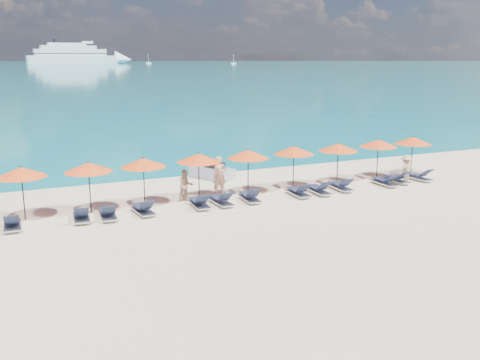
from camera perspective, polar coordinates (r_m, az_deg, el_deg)
name	(u,v)px	position (r m, az deg, el deg)	size (l,w,h in m)	color
ground	(270,224)	(21.85, 3.22, -4.68)	(1400.00, 1400.00, 0.00)	beige
sea	(5,63)	(678.58, -23.75, 11.31)	(1600.00, 1300.00, 0.01)	#1FA9B2
cruise_ship	(82,56)	(636.51, -16.54, 12.57)	(115.51, 24.82, 31.92)	white
sailboat_near	(149,63)	(610.24, -9.73, 12.24)	(5.71, 1.90, 10.48)	white
sailboat_far	(234,63)	(575.83, -0.69, 12.38)	(5.51, 1.84, 10.11)	white
jetski	(212,172)	(29.86, -2.98, 0.90)	(2.10, 2.80, 0.94)	#ADB4CA
beachgoer_a	(220,176)	(26.12, -2.19, 0.46)	(0.71, 0.46, 1.94)	tan
beachgoer_b	(186,186)	(25.03, -5.83, -0.63)	(0.74, 0.43, 1.52)	tan
beachgoer_c	(406,170)	(29.68, 17.27, 1.05)	(1.02, 0.48, 1.59)	tan
umbrella_1	(21,172)	(23.65, -22.32, 0.77)	(2.10, 2.10, 2.28)	black
umbrella_2	(88,167)	(23.79, -15.87, 1.32)	(2.10, 2.10, 2.28)	black
umbrella_3	(143,163)	(24.29, -10.29, 1.84)	(2.10, 2.10, 2.28)	black
umbrella_4	(199,158)	(25.11, -4.45, 2.37)	(2.10, 2.10, 2.28)	black
umbrella_5	(248,154)	(25.99, 0.87, 2.77)	(2.10, 2.10, 2.28)	black
umbrella_6	(294,150)	(27.23, 5.76, 3.17)	(2.10, 2.10, 2.28)	black
umbrella_7	(338,147)	(28.49, 10.44, 3.46)	(2.10, 2.10, 2.28)	black
umbrella_8	(378,143)	(30.31, 14.54, 3.82)	(2.10, 2.10, 2.28)	black
umbrella_9	(413,141)	(31.87, 17.97, 4.03)	(2.10, 2.10, 2.28)	black
lounger_2	(12,223)	(22.94, -23.14, -4.26)	(0.67, 1.72, 0.66)	silver
lounger_3	(81,215)	(23.09, -16.57, -3.63)	(0.75, 1.74, 0.66)	silver
lounger_4	(108,213)	(23.10, -13.91, -3.46)	(0.74, 1.74, 0.66)	silver
lounger_5	(143,209)	(23.43, -10.30, -3.05)	(0.78, 1.75, 0.66)	silver
lounger_6	(199,202)	(24.13, -4.36, -2.41)	(0.71, 1.73, 0.66)	silver
lounger_7	(221,200)	(24.48, -2.02, -2.15)	(0.70, 1.73, 0.66)	silver
lounger_8	(250,197)	(25.08, 1.04, -1.78)	(0.77, 1.75, 0.66)	silver
lounger_9	(298,192)	(26.16, 6.24, -1.23)	(0.71, 1.73, 0.66)	silver
lounger_10	(319,189)	(26.72, 8.40, -0.99)	(0.69, 1.72, 0.66)	silver
lounger_11	(341,186)	(27.64, 10.68, -0.62)	(0.72, 1.73, 0.66)	silver
lounger_12	(385,181)	(29.17, 15.19, -0.13)	(0.64, 1.71, 0.66)	silver
lounger_13	(397,179)	(29.99, 16.37, 0.14)	(0.62, 1.70, 0.66)	silver
lounger_14	(419,176)	(30.95, 18.51, 0.38)	(0.78, 1.75, 0.66)	silver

